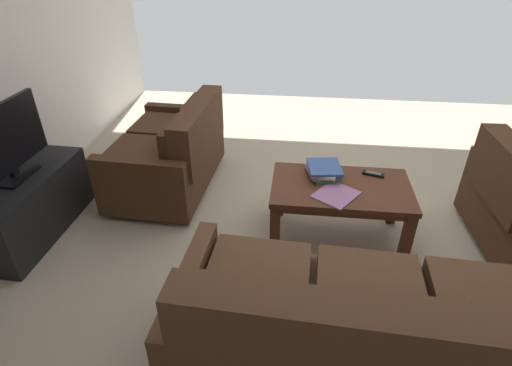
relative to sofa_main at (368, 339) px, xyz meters
name	(u,v)px	position (x,y,z in m)	size (l,w,h in m)	color
ground_plane	(336,224)	(0.04, -1.40, -0.38)	(5.47, 5.92, 0.01)	tan
sofa_main	(368,339)	(0.00, 0.00, 0.00)	(1.95, 0.95, 0.90)	black
loveseat_near	(172,153)	(1.51, -1.81, -0.03)	(0.86, 1.27, 0.82)	black
coffee_table	(340,194)	(0.06, -1.23, 0.02)	(1.00, 0.59, 0.48)	#4C2819
tv_stand	(26,205)	(2.43, -1.03, -0.13)	(0.51, 1.06, 0.50)	black
flat_tv	(3,143)	(2.43, -1.02, 0.40)	(0.21, 0.82, 0.54)	black
book_stack	(324,171)	(0.19, -1.35, 0.14)	(0.28, 0.30, 0.09)	#337F51
tv_remote	(373,174)	(-0.19, -1.41, 0.11)	(0.17, 0.09, 0.02)	black
loose_magazine	(336,195)	(0.11, -1.10, 0.10)	(0.25, 0.28, 0.01)	#996699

